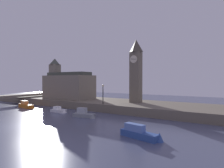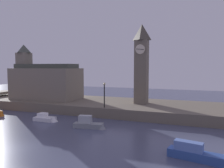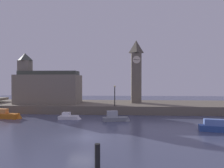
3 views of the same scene
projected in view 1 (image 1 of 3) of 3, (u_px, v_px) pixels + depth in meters
name	position (u px, v px, depth m)	size (l,w,h in m)	color
ground_plane	(22.00, 125.00, 25.54)	(120.00, 120.00, 0.00)	#474C66
far_embankment	(106.00, 104.00, 42.38)	(70.00, 12.00, 1.50)	#6B6051
clock_tower	(136.00, 70.00, 38.70)	(2.20, 2.25, 12.77)	#6B6051
parliament_hall	(67.00, 85.00, 47.62)	(12.39, 6.26, 10.17)	slate
streetlamp	(103.00, 92.00, 36.25)	(0.36, 0.36, 3.68)	black
boat_patrol_orange	(27.00, 105.00, 41.43)	(5.16, 1.78, 1.66)	orange
boat_tour_blue	(142.00, 134.00, 19.81)	(4.98, 1.96, 1.61)	#2D4C93
boat_cruiser_grey	(85.00, 114.00, 31.11)	(4.33, 1.82, 1.64)	gray
boat_ferry_white	(60.00, 110.00, 35.94)	(3.57, 1.52, 1.13)	silver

